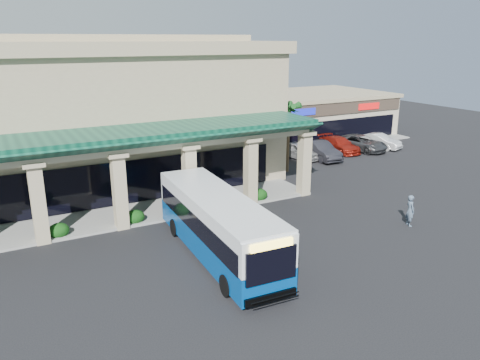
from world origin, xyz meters
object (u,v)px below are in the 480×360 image
pedestrian (410,210)px  car_extra (379,141)px  car_white (320,150)px  car_gray (360,143)px  car_red (339,145)px  car_silver (299,151)px  transit_bus (218,226)px

pedestrian → car_extra: pedestrian is taller
car_white → car_gray: size_ratio=0.92×
car_red → car_gray: (2.34, -0.55, 0.04)m
car_gray → pedestrian: bearing=-136.7°
pedestrian → car_red: size_ratio=0.38×
car_gray → car_silver: bearing=165.8°
car_red → car_extra: size_ratio=1.13×
pedestrian → car_silver: bearing=6.3°
car_silver → car_red: car_silver is taller
car_silver → car_extra: car_silver is taller
transit_bus → car_gray: bearing=35.4°
car_extra → car_white: bearing=167.9°
transit_bus → car_white: transit_bus is taller
pedestrian → car_silver: 17.51m
pedestrian → car_red: pedestrian is taller
car_white → car_gray: (5.94, 0.90, -0.07)m
transit_bus → car_gray: (23.60, 15.03, -0.87)m
car_red → car_extra: 4.88m
pedestrian → car_gray: pedestrian is taller
transit_bus → car_extra: size_ratio=2.60×
transit_bus → car_silver: (16.05, 15.23, -0.88)m
pedestrian → car_extra: bearing=-20.7°
transit_bus → pedestrian: 12.36m
car_red → car_gray: 2.40m
car_red → car_gray: size_ratio=0.91×
car_silver → car_extra: (10.05, -0.34, -0.03)m
transit_bus → car_silver: size_ratio=2.58×
pedestrian → car_white: size_ratio=0.37×
transit_bus → car_silver: transit_bus is taller
transit_bus → car_white: (17.67, 14.13, -0.80)m
transit_bus → car_extra: (26.10, 14.89, -0.91)m
transit_bus → car_extra: bearing=32.7°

